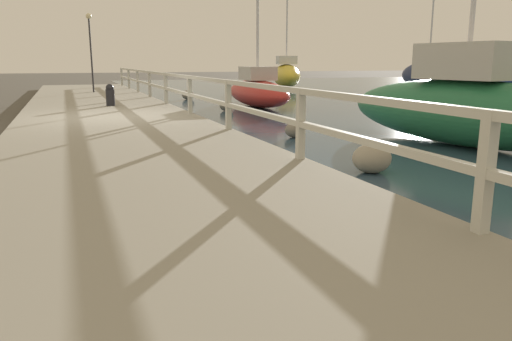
# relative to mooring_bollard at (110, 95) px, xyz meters

# --- Properties ---
(ground_plane) EXTENTS (120.00, 120.00, 0.00)m
(ground_plane) POSITION_rel_mooring_bollard_xyz_m (-0.30, -3.08, -0.56)
(ground_plane) COLOR #4C473D
(dock_walkway) EXTENTS (4.22, 36.00, 0.23)m
(dock_walkway) POSITION_rel_mooring_bollard_xyz_m (-0.30, -3.08, -0.44)
(dock_walkway) COLOR gray
(dock_walkway) RESTS_ON ground
(railing) EXTENTS (0.10, 32.50, 0.96)m
(railing) POSITION_rel_mooring_bollard_xyz_m (1.71, -3.08, 0.33)
(railing) COLOR beige
(railing) RESTS_ON dock_walkway
(boulder_near_dock) EXTENTS (0.51, 0.46, 0.38)m
(boulder_near_dock) POSITION_rel_mooring_bollard_xyz_m (3.45, 4.66, -0.37)
(boulder_near_dock) COLOR slate
(boulder_near_dock) RESTS_ON ground
(boulder_upstream) EXTENTS (0.56, 0.50, 0.42)m
(boulder_upstream) POSITION_rel_mooring_bollard_xyz_m (2.71, -9.80, -0.35)
(boulder_upstream) COLOR gray
(boulder_upstream) RESTS_ON ground
(boulder_downstream) EXTENTS (0.45, 0.40, 0.34)m
(boulder_downstream) POSITION_rel_mooring_bollard_xyz_m (3.48, -0.54, -0.39)
(boulder_downstream) COLOR #666056
(boulder_downstream) RESTS_ON ground
(boulder_mid_strip) EXTENTS (0.43, 0.39, 0.32)m
(boulder_mid_strip) POSITION_rel_mooring_bollard_xyz_m (3.12, -6.41, -0.40)
(boulder_mid_strip) COLOR slate
(boulder_mid_strip) RESTS_ON ground
(mooring_bollard) EXTENTS (0.26, 0.26, 0.65)m
(mooring_bollard) POSITION_rel_mooring_bollard_xyz_m (0.00, 0.00, 0.00)
(mooring_bollard) COLOR black
(mooring_bollard) RESTS_ON dock_walkway
(dock_lamp) EXTENTS (0.23, 0.23, 3.28)m
(dock_lamp) POSITION_rel_mooring_bollard_xyz_m (-0.11, 7.15, 1.95)
(dock_lamp) COLOR #2D2D33
(dock_lamp) RESTS_ON dock_walkway
(sailboat_yellow) EXTENTS (3.08, 5.63, 5.15)m
(sailboat_yellow) POSITION_rel_mooring_bollard_xyz_m (11.24, 12.21, 0.21)
(sailboat_yellow) COLOR gold
(sailboat_yellow) RESTS_ON water_surface
(sailboat_green) EXTENTS (2.42, 5.69, 7.45)m
(sailboat_green) POSITION_rel_mooring_bollard_xyz_m (5.61, -8.39, 0.17)
(sailboat_green) COLOR #236B42
(sailboat_green) RESTS_ON water_surface
(sailboat_red) EXTENTS (1.48, 4.85, 6.18)m
(sailboat_red) POSITION_rel_mooring_bollard_xyz_m (4.95, 0.56, -0.01)
(sailboat_red) COLOR red
(sailboat_red) RESTS_ON water_surface
(sailboat_navy) EXTENTS (1.75, 5.61, 6.61)m
(sailboat_navy) POSITION_rel_mooring_bollard_xyz_m (17.21, 6.74, 0.32)
(sailboat_navy) COLOR #192347
(sailboat_navy) RESTS_ON water_surface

